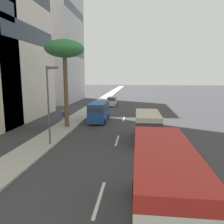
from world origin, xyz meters
TOP-DOWN VIEW (x-y plane):
  - ground_plane at (31.50, 0.00)m, footprint 198.00×198.00m
  - sidewalk_right at (31.50, 6.34)m, footprint 162.00×2.65m
  - lane_stripe_near at (5.90, 0.00)m, footprint 3.20×0.16m
  - lane_stripe_mid at (15.38, 0.00)m, footprint 3.20×0.16m
  - lane_stripe_far at (25.13, 0.00)m, footprint 3.20×0.16m
  - van_lead at (15.41, -2.66)m, footprint 5.02×2.20m
  - van_second at (23.10, 2.99)m, footprint 4.89×2.09m
  - minibus_third at (4.32, -2.72)m, footprint 6.68×2.34m
  - car_fourth at (38.06, 3.04)m, footprint 4.45×1.81m
  - pedestrian_mid_block at (20.76, 6.77)m, footprint 0.32×0.38m
  - palm_tree at (19.58, 5.97)m, footprint 4.13×4.13m
  - street_lamp at (13.34, 5.30)m, footprint 0.24×0.97m
  - office_tower_far at (44.22, 18.11)m, footprint 15.37×13.11m

SIDE VIEW (x-z plane):
  - ground_plane at x=31.50m, z-range 0.00..0.00m
  - lane_stripe_near at x=5.90m, z-range 0.00..0.01m
  - lane_stripe_mid at x=15.38m, z-range 0.00..0.01m
  - lane_stripe_far at x=25.13m, z-range 0.00..0.01m
  - sidewalk_right at x=31.50m, z-range 0.00..0.15m
  - car_fourth at x=38.06m, z-range -0.05..1.60m
  - pedestrian_mid_block at x=20.76m, z-range 0.23..1.85m
  - van_second at x=23.10m, z-range 0.18..2.63m
  - van_lead at x=15.41m, z-range 0.18..2.74m
  - minibus_third at x=4.32m, z-range 0.15..3.30m
  - street_lamp at x=13.34m, z-range 0.93..7.29m
  - palm_tree at x=19.58m, z-range 3.66..12.99m
  - office_tower_far at x=44.22m, z-range 0.00..35.53m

